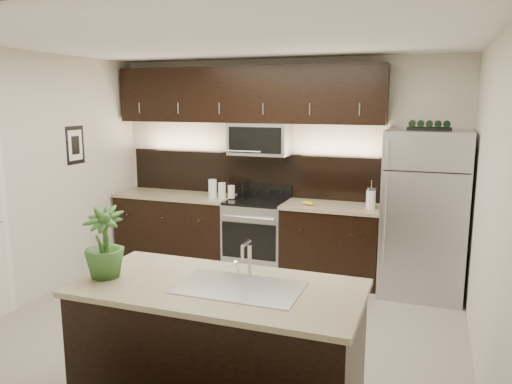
# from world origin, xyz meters

# --- Properties ---
(ground) EXTENTS (4.50, 4.50, 0.00)m
(ground) POSITION_xyz_m (0.00, 0.00, 0.00)
(ground) COLOR gray
(ground) RESTS_ON ground
(room_walls) EXTENTS (4.52, 4.02, 2.71)m
(room_walls) POSITION_xyz_m (-0.11, -0.04, 1.70)
(room_walls) COLOR beige
(room_walls) RESTS_ON ground
(counter_run) EXTENTS (3.51, 0.65, 0.94)m
(counter_run) POSITION_xyz_m (-0.46, 1.69, 0.47)
(counter_run) COLOR black
(counter_run) RESTS_ON ground
(upper_fixtures) EXTENTS (3.49, 0.40, 1.66)m
(upper_fixtures) POSITION_xyz_m (-0.43, 1.84, 2.14)
(upper_fixtures) COLOR black
(upper_fixtures) RESTS_ON counter_run
(island) EXTENTS (1.96, 0.96, 0.94)m
(island) POSITION_xyz_m (0.50, -1.20, 0.47)
(island) COLOR black
(island) RESTS_ON ground
(sink_faucet) EXTENTS (0.84, 0.50, 0.28)m
(sink_faucet) POSITION_xyz_m (0.65, -1.19, 0.96)
(sink_faucet) COLOR silver
(sink_faucet) RESTS_ON island
(refrigerator) EXTENTS (0.90, 0.81, 1.86)m
(refrigerator) POSITION_xyz_m (1.76, 1.63, 0.93)
(refrigerator) COLOR #B2B2B7
(refrigerator) RESTS_ON ground
(wine_rack) EXTENTS (0.46, 0.28, 0.11)m
(wine_rack) POSITION_xyz_m (1.76, 1.63, 1.91)
(wine_rack) COLOR black
(wine_rack) RESTS_ON refrigerator
(plant) EXTENTS (0.34, 0.34, 0.51)m
(plant) POSITION_xyz_m (-0.32, -1.32, 1.19)
(plant) COLOR #2C5522
(plant) RESTS_ON island
(canisters) EXTENTS (0.35, 0.12, 0.23)m
(canisters) POSITION_xyz_m (-0.75, 1.65, 1.04)
(canisters) COLOR silver
(canisters) RESTS_ON counter_run
(french_press) EXTENTS (0.11, 0.11, 0.33)m
(french_press) POSITION_xyz_m (1.17, 1.64, 1.06)
(french_press) COLOR silver
(french_press) RESTS_ON counter_run
(bananas) EXTENTS (0.18, 0.16, 0.05)m
(bananas) POSITION_xyz_m (0.40, 1.61, 0.96)
(bananas) COLOR gold
(bananas) RESTS_ON counter_run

